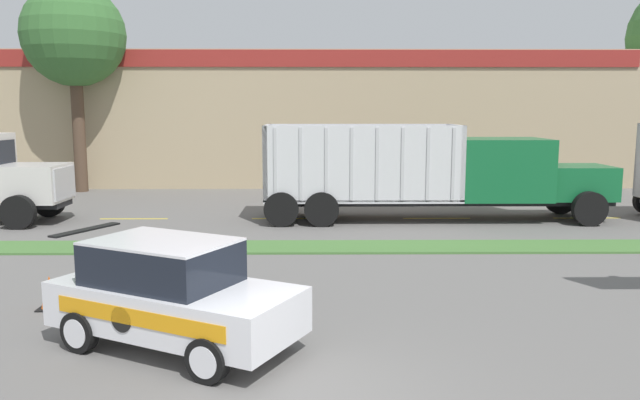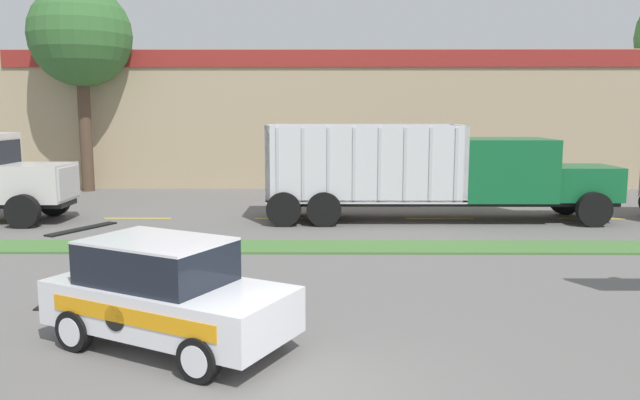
{
  "view_description": "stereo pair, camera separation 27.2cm",
  "coord_description": "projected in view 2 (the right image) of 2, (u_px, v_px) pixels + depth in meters",
  "views": [
    {
      "loc": [
        0.14,
        -7.64,
        3.84
      ],
      "look_at": [
        0.3,
        8.19,
        1.55
      ],
      "focal_mm": 35.0,
      "sensor_mm": 36.0,
      "label": 1
    },
    {
      "loc": [
        0.42,
        -7.64,
        3.84
      ],
      "look_at": [
        0.3,
        8.19,
        1.55
      ],
      "focal_mm": 35.0,
      "sensor_mm": 36.0,
      "label": 2
    }
  ],
  "objects": [
    {
      "name": "grass_verge",
      "position": [
        310.0,
        247.0,
        17.47
      ],
      "size": [
        120.0,
        1.59,
        0.06
      ],
      "primitive_type": "cube",
      "color": "#477538",
      "rests_on": "ground_plane"
    },
    {
      "name": "centre_line_3",
      "position": [
        138.0,
        218.0,
        22.26
      ],
      "size": [
        2.4,
        0.14,
        0.01
      ],
      "primitive_type": "cube",
      "color": "yellow",
      "rests_on": "ground_plane"
    },
    {
      "name": "centre_line_4",
      "position": [
        289.0,
        218.0,
        22.23
      ],
      "size": [
        2.4,
        0.14,
        0.01
      ],
      "primitive_type": "cube",
      "color": "yellow",
      "rests_on": "ground_plane"
    },
    {
      "name": "centre_line_5",
      "position": [
        440.0,
        219.0,
        22.19
      ],
      "size": [
        2.4,
        0.14,
        0.01
      ],
      "primitive_type": "cube",
      "color": "yellow",
      "rests_on": "ground_plane"
    },
    {
      "name": "centre_line_6",
      "position": [
        592.0,
        219.0,
        22.15
      ],
      "size": [
        2.4,
        0.14,
        0.01
      ],
      "primitive_type": "cube",
      "color": "yellow",
      "rests_on": "ground_plane"
    },
    {
      "name": "dump_truck_trail",
      "position": [
        467.0,
        176.0,
        21.69
      ],
      "size": [
        12.07,
        2.8,
        3.33
      ],
      "color": "black",
      "rests_on": "ground_plane"
    },
    {
      "name": "rally_car",
      "position": [
        166.0,
        293.0,
        10.11
      ],
      "size": [
        4.42,
        3.44,
        1.8
      ],
      "color": "white",
      "rests_on": "ground_plane"
    },
    {
      "name": "traffic_cone",
      "position": [
        48.0,
        291.0,
        12.18
      ],
      "size": [
        0.45,
        0.45,
        0.66
      ],
      "color": "black",
      "rests_on": "ground_plane"
    },
    {
      "name": "store_building_backdrop",
      "position": [
        323.0,
        118.0,
        36.04
      ],
      "size": [
        32.43,
        12.1,
        6.72
      ],
      "color": "tan",
      "rests_on": "ground_plane"
    },
    {
      "name": "tree_behind_left",
      "position": [
        80.0,
        26.0,
        28.72
      ],
      "size": [
        4.68,
        4.68,
        10.75
      ],
      "color": "brown",
      "rests_on": "ground_plane"
    }
  ]
}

